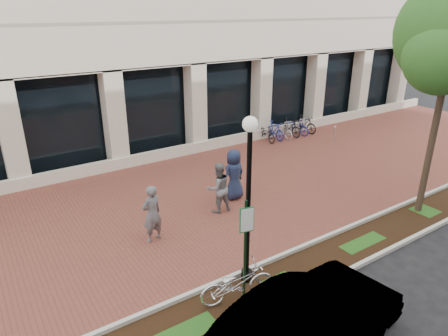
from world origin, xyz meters
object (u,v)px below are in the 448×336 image
pedestrian_left (152,214)px  sedan_near_curb (306,328)px  bollard (334,134)px  lamppost (248,194)px  locked_bicycle (237,283)px  parking_sign (246,239)px  bike_rack_cluster (285,128)px  pedestrian_mid (218,188)px  pedestrian_right (234,174)px

pedestrian_left → sedan_near_curb: 5.78m
sedan_near_curb → bollard: bearing=-58.0°
lamppost → locked_bicycle: size_ratio=2.34×
parking_sign → bike_rack_cluster: size_ratio=0.76×
locked_bicycle → pedestrian_mid: bearing=-14.5°
parking_sign → locked_bicycle: (-0.18, 0.05, -1.18)m
lamppost → sedan_near_curb: size_ratio=0.91×
locked_bicycle → sedan_near_curb: sedan_near_curb is taller
pedestrian_mid → pedestrian_right: size_ratio=0.94×
pedestrian_right → bike_rack_cluster: 8.17m
bike_rack_cluster → sedan_near_curb: bearing=-130.3°
lamppost → pedestrian_mid: bearing=67.9°
pedestrian_right → pedestrian_left: bearing=8.2°
bike_rack_cluster → pedestrian_right: bearing=-145.0°
lamppost → locked_bicycle: 2.13m
pedestrian_left → pedestrian_right: size_ratio=0.95×
pedestrian_mid → bike_rack_cluster: bearing=-142.6°
lamppost → bike_rack_cluster: (9.16, 8.80, -2.00)m
pedestrian_mid → bollard: pedestrian_mid is taller
pedestrian_right → bike_rack_cluster: (6.68, 4.68, -0.48)m
lamppost → parking_sign: bearing=-130.7°
lamppost → pedestrian_mid: (1.45, 3.58, -1.57)m
locked_bicycle → sedan_near_curb: size_ratio=0.39×
locked_bicycle → bike_rack_cluster: 13.51m
parking_sign → pedestrian_mid: 4.61m
pedestrian_left → bollard: 12.29m
lamppost → pedestrian_right: (2.48, 4.12, -1.52)m
locked_bicycle → bike_rack_cluster: bearing=-33.8°
pedestrian_mid → bollard: size_ratio=2.00×
lamppost → pedestrian_right: bearing=59.0°
pedestrian_mid → pedestrian_right: bearing=-148.6°
pedestrian_right → locked_bicycle: bearing=48.6°
pedestrian_right → bollard: size_ratio=2.13×
pedestrian_left → bollard: pedestrian_left is taller
bollard → pedestrian_right: bearing=-162.9°
lamppost → pedestrian_right: size_ratio=2.30×
locked_bicycle → bike_rack_cluster: same height
bike_rack_cluster → sedan_near_curb: sedan_near_curb is taller
parking_sign → pedestrian_mid: parking_sign is taller
parking_sign → lamppost: (0.46, 0.54, 0.79)m
lamppost → locked_bicycle: (-0.64, -0.49, -1.97)m
pedestrian_mid → pedestrian_right: 1.16m
parking_sign → lamppost: 1.06m
locked_bicycle → sedan_near_curb: bearing=-164.4°
bollard → bike_rack_cluster: bike_rack_cluster is taller
sedan_near_curb → locked_bicycle: bearing=-4.9°
pedestrian_left → lamppost: bearing=99.0°
lamppost → pedestrian_right: lamppost is taller
pedestrian_right → bollard: (8.10, 2.49, -0.49)m
locked_bicycle → pedestrian_left: (-0.55, 3.60, 0.41)m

